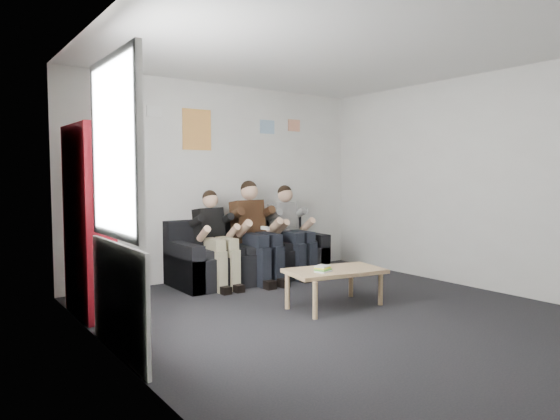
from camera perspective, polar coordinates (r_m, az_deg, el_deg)
name	(u,v)px	position (r m, az deg, el deg)	size (l,w,h in m)	color
room_shell	(344,184)	(5.05, 7.34, 3.02)	(5.00, 5.00, 5.00)	black
sofa	(249,258)	(6.92, -3.61, -5.44)	(2.16, 0.88, 0.83)	black
bookshelf	(90,221)	(5.42, -20.88, -1.16)	(0.29, 0.87, 1.94)	maroon
coffee_table	(335,274)	(5.49, 6.28, -7.25)	(1.04, 0.57, 0.42)	tan
game_cases	(323,269)	(5.35, 4.91, -6.71)	(0.22, 0.20, 0.05)	white
person_left	(216,239)	(6.41, -7.28, -3.28)	(0.37, 0.78, 1.24)	black
person_middle	(256,232)	(6.70, -2.71, -2.54)	(0.43, 0.91, 1.36)	#442A16
person_right	(292,231)	(7.05, 1.39, -2.43)	(0.39, 0.84, 1.29)	silver
radiator	(128,311)	(4.25, -17.02, -10.95)	(0.10, 0.64, 0.60)	white
window	(116,227)	(4.11, -18.19, -1.86)	(0.05, 1.30, 2.36)	white
poster_large	(197,130)	(6.92, -9.48, 9.05)	(0.42, 0.01, 0.55)	#E5DD51
poster_blue	(267,127)	(7.51, -1.47, 9.47)	(0.25, 0.01, 0.20)	#3989C2
poster_pink	(294,125)	(7.80, 1.61, 9.63)	(0.22, 0.01, 0.18)	#B9398C
poster_sign	(154,111)	(6.70, -14.20, 10.87)	(0.20, 0.01, 0.14)	silver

